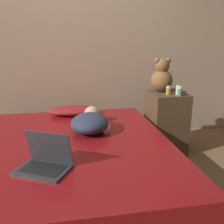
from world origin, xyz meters
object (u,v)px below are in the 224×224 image
pillow (73,110)px  bottle_pink (184,92)px  bottle_clear (178,90)px  person_lying (91,122)px  bottle_green (180,91)px  bottle_amber (168,90)px  laptop (45,161)px  teddy_bear (162,77)px

pillow → bottle_pink: bearing=-15.3°
pillow → bottle_clear: (1.15, -0.31, 0.26)m
person_lying → bottle_green: size_ratio=6.28×
pillow → bottle_amber: (1.05, -0.29, 0.26)m
laptop → person_lying: bearing=90.1°
teddy_bear → bottle_amber: size_ratio=4.13×
bottle_pink → bottle_green: size_ratio=0.55×
person_lying → pillow: bearing=114.6°
bottle_clear → bottle_green: 0.06m
pillow → person_lying: person_lying is taller
bottle_green → bottle_amber: bearing=140.9°
teddy_bear → bottle_clear: teddy_bear is taller
pillow → person_lying: (0.14, -0.57, 0.04)m
person_lying → bottle_amber: bottle_amber is taller
bottle_clear → bottle_pink: (0.06, -0.02, -0.02)m
person_lying → bottle_pink: 1.11m
laptop → bottle_clear: bearing=63.5°
person_lying → bottle_pink: bearing=23.0°
person_lying → laptop: size_ratio=1.51×
pillow → laptop: size_ratio=1.33×
person_lying → bottle_green: (1.01, 0.20, 0.22)m
laptop → bottle_amber: bottle_amber is taller
bottle_amber → bottle_pink: bearing=-15.5°
teddy_bear → bottle_amber: (0.01, -0.19, -0.12)m
person_lying → bottle_amber: 0.97m
person_lying → laptop: (-0.39, -0.73, -0.03)m
bottle_green → person_lying: bearing=-168.8°
bottle_green → pillow: bearing=162.1°
bottle_green → laptop: bearing=-146.4°
bottle_amber → bottle_green: bearing=-39.1°
teddy_bear → bottle_clear: 0.27m
person_lying → bottle_pink: (1.07, 0.24, 0.20)m
pillow → bottle_green: bearing=-17.9°
teddy_bear → bottle_green: teddy_bear is taller
laptop → teddy_bear: 1.80m
teddy_bear → bottle_green: size_ratio=3.85×
teddy_bear → bottle_green: (0.12, -0.27, -0.12)m
laptop → teddy_bear: (1.28, 1.20, 0.38)m
laptop → bottle_clear: bottle_clear is taller
bottle_amber → bottle_green: 0.13m
pillow → bottle_pink: bottle_pink is taller
teddy_bear → bottle_pink: 0.33m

